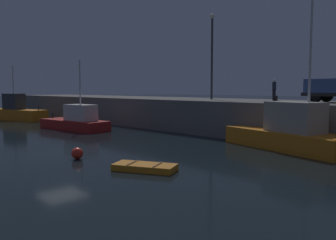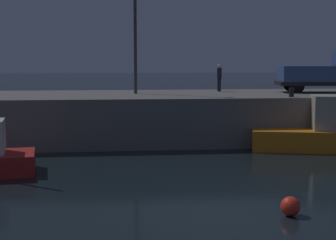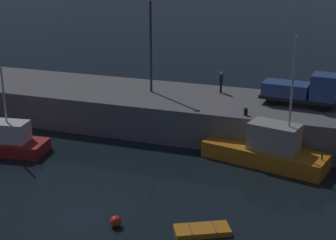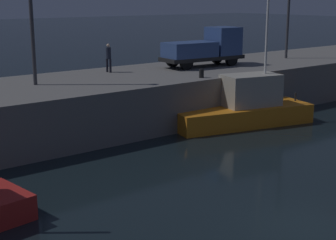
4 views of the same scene
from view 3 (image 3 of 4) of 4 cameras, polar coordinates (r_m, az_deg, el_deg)
ground_plane at (r=28.56m, az=-9.74°, el=-10.90°), size 320.00×320.00×0.00m
pier_quay at (r=41.28m, az=0.62°, el=1.00°), size 71.71×8.11×2.77m
fishing_boat_blue at (r=38.51m, az=-18.45°, el=-2.27°), size 7.64×3.40×6.31m
fishing_boat_orange at (r=35.11m, az=11.18°, el=-3.28°), size 8.85×4.57×8.93m
dinghy_orange_near at (r=26.87m, az=3.88°, el=-12.33°), size 3.11×2.41×0.34m
mooring_buoy_near at (r=27.40m, az=-5.95°, el=-11.33°), size 0.62×0.62×0.62m
lamp_post_west at (r=40.91m, az=-1.97°, el=9.40°), size 0.44×0.44×7.79m
utility_truck at (r=39.04m, az=15.12°, el=3.27°), size 5.96×2.42×2.56m
dockworker at (r=41.51m, az=6.02°, el=4.43°), size 0.35×0.47×1.77m
bollard_central at (r=36.24m, az=8.78°, el=0.93°), size 0.28×0.28×0.51m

